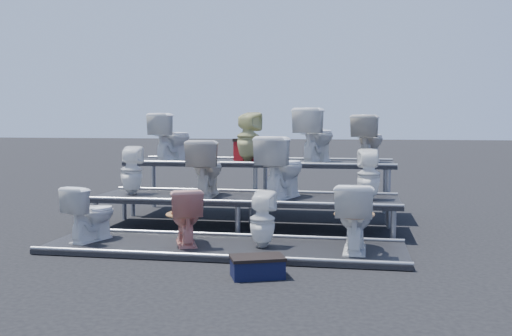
% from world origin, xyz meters
% --- Properties ---
extents(ground, '(80.00, 80.00, 0.00)m').
position_xyz_m(ground, '(0.00, 0.00, 0.00)').
color(ground, black).
rests_on(ground, ground).
extents(tier_front, '(4.20, 1.20, 0.06)m').
position_xyz_m(tier_front, '(0.00, -1.30, 0.03)').
color(tier_front, black).
rests_on(tier_front, ground).
extents(tier_mid, '(4.20, 1.20, 0.46)m').
position_xyz_m(tier_mid, '(0.00, 0.00, 0.23)').
color(tier_mid, black).
rests_on(tier_mid, ground).
extents(tier_back, '(4.20, 1.20, 0.86)m').
position_xyz_m(tier_back, '(0.00, 1.30, 0.43)').
color(tier_back, black).
rests_on(tier_back, ground).
extents(toilet_0, '(0.57, 0.75, 0.67)m').
position_xyz_m(toilet_0, '(-1.65, -1.30, 0.40)').
color(toilet_0, white).
rests_on(toilet_0, tier_front).
extents(toilet_1, '(0.59, 0.75, 0.67)m').
position_xyz_m(toilet_1, '(-0.45, -1.30, 0.39)').
color(toilet_1, tan).
rests_on(toilet_1, tier_front).
extents(toilet_2, '(0.32, 0.33, 0.64)m').
position_xyz_m(toilet_2, '(0.46, -1.30, 0.38)').
color(toilet_2, white).
rests_on(toilet_2, tier_front).
extents(toilet_3, '(0.45, 0.76, 0.77)m').
position_xyz_m(toilet_3, '(1.50, -1.30, 0.44)').
color(toilet_3, white).
rests_on(toilet_3, tier_front).
extents(toilet_4, '(0.35, 0.36, 0.69)m').
position_xyz_m(toilet_4, '(-1.65, 0.00, 0.80)').
color(toilet_4, white).
rests_on(toilet_4, tier_mid).
extents(toilet_5, '(0.48, 0.80, 0.79)m').
position_xyz_m(toilet_5, '(-0.55, 0.00, 0.85)').
color(toilet_5, beige).
rests_on(toilet_5, tier_mid).
extents(toilet_6, '(0.71, 0.94, 0.85)m').
position_xyz_m(toilet_6, '(0.52, 0.00, 0.88)').
color(toilet_6, white).
rests_on(toilet_6, tier_mid).
extents(toilet_7, '(0.33, 0.34, 0.68)m').
position_xyz_m(toilet_7, '(1.68, 0.00, 0.80)').
color(toilet_7, white).
rests_on(toilet_7, tier_mid).
extents(toilet_8, '(0.67, 0.86, 0.77)m').
position_xyz_m(toilet_8, '(-1.48, 1.30, 1.25)').
color(toilet_8, white).
rests_on(toilet_8, tier_back).
extents(toilet_9, '(0.45, 0.45, 0.79)m').
position_xyz_m(toilet_9, '(-0.20, 1.30, 1.26)').
color(toilet_9, '#CCCB87').
rests_on(toilet_9, tier_back).
extents(toilet_10, '(0.71, 0.94, 0.85)m').
position_xyz_m(toilet_10, '(0.88, 1.30, 1.28)').
color(toilet_10, white).
rests_on(toilet_10, tier_back).
extents(toilet_11, '(0.59, 0.81, 0.74)m').
position_xyz_m(toilet_11, '(1.70, 1.30, 1.23)').
color(toilet_11, beige).
rests_on(toilet_11, tier_back).
extents(red_crate, '(0.54, 0.49, 0.31)m').
position_xyz_m(red_crate, '(-0.20, 1.49, 1.02)').
color(red_crate, maroon).
rests_on(red_crate, tier_back).
extents(step_stool, '(0.57, 0.45, 0.18)m').
position_xyz_m(step_stool, '(0.59, -2.35, 0.09)').
color(step_stool, black).
rests_on(step_stool, ground).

